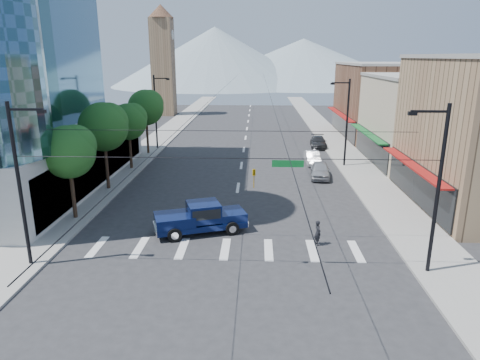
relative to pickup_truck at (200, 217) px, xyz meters
The scene contains 20 objects.
ground 4.60m from the pickup_truck, 63.17° to the right, with size 160.00×160.00×0.00m, color #28282B.
sidewalk_left 37.38m from the pickup_truck, 105.49° to the left, with size 4.00×120.00×0.15m, color gray.
sidewalk_right 38.65m from the pickup_truck, 68.73° to the left, with size 4.00×120.00×0.15m, color gray.
shop_mid 29.95m from the pickup_truck, 42.26° to the left, with size 12.00×14.00×9.00m, color tan.
shop_far 42.39m from the pickup_truck, 58.55° to the left, with size 12.00×18.00×10.00m, color brown.
clock_tower 60.55m from the pickup_truck, 104.02° to the left, with size 4.80×4.80×20.40m.
mountain_left 146.92m from the pickup_truck, 95.08° to the left, with size 80.00×80.00×22.00m, color gray.
mountain_right 157.75m from the pickup_truck, 81.97° to the left, with size 90.00×90.00×18.00m, color gray.
tree_near 10.09m from the pickup_truck, 166.91° to the left, with size 3.65×3.64×6.71m.
tree_midnear 13.62m from the pickup_truck, 134.83° to the left, with size 4.09×4.09×7.52m.
tree_midfar 18.89m from the pickup_truck, 119.33° to the left, with size 3.65×3.64×6.71m.
tree_far 25.23m from the pickup_truck, 111.39° to the left, with size 4.09×4.09×7.52m.
signal_rig 6.54m from the pickup_truck, 66.10° to the right, with size 21.80×0.20×9.00m.
lamp_pole_nw 27.68m from the pickup_truck, 108.39° to the left, with size 2.00×0.25×9.00m.
lamp_pole_ne 22.37m from the pickup_truck, 54.84° to the left, with size 2.00×0.25×9.00m.
pickup_truck is the anchor object (origin of this frame).
pedestrian 7.60m from the pickup_truck, 12.27° to the right, with size 0.57×0.38×1.57m, color black.
parked_car_near 16.67m from the pickup_truck, 54.51° to the left, with size 1.75×4.36×1.49m, color #A2A3A6.
parked_car_mid 21.30m from the pickup_truck, 63.15° to the left, with size 1.41×4.05×1.33m, color silver.
parked_car_far 29.99m from the pickup_truck, 67.62° to the left, with size 1.92×4.72×1.37m, color #28282A.
Camera 1 is at (1.64, -21.94, 11.15)m, focal length 32.00 mm.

